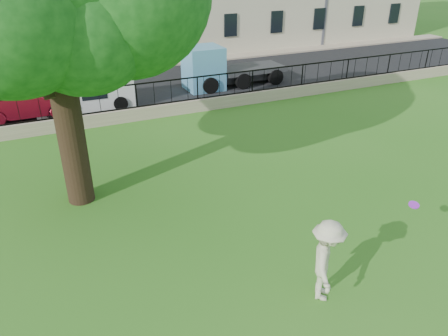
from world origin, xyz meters
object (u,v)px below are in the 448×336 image
white_van (84,90)px  blue_truck (233,65)px  frisbee (414,205)px  man (326,261)px  red_sedan (27,103)px

white_van → blue_truck: bearing=7.3°
frisbee → white_van: 16.40m
man → white_van: size_ratio=0.43×
white_van → frisbee: bearing=-66.5°
blue_truck → man: bearing=-108.9°
white_van → blue_truck: 8.54m
frisbee → white_van: white_van is taller
man → red_sedan: size_ratio=0.47×
red_sedan → white_van: bearing=-84.8°
frisbee → man: bearing=-169.9°
frisbee → white_van: size_ratio=0.06×
red_sedan → blue_truck: blue_truck is taller
red_sedan → man: bearing=-159.7°
man → blue_truck: size_ratio=0.36×
man → blue_truck: 17.49m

